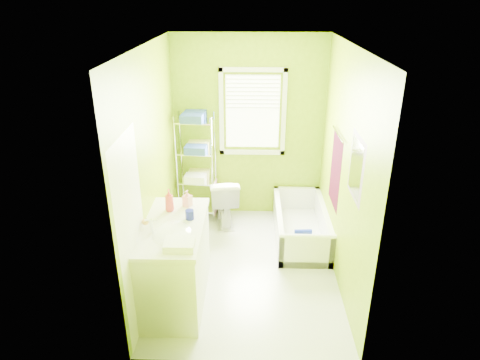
{
  "coord_description": "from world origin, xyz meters",
  "views": [
    {
      "loc": [
        0.04,
        -4.32,
        3.1
      ],
      "look_at": [
        -0.09,
        0.25,
        1.05
      ],
      "focal_mm": 32.0,
      "sensor_mm": 36.0,
      "label": 1
    }
  ],
  "objects_px": {
    "vanity": "(175,261)",
    "wire_shelf_unit": "(197,155)",
    "bathtub": "(301,229)",
    "toilet": "(224,200)"
  },
  "relations": [
    {
      "from": "toilet",
      "to": "vanity",
      "type": "xyz_separation_m",
      "value": [
        -0.4,
        -1.69,
        0.13
      ]
    },
    {
      "from": "vanity",
      "to": "wire_shelf_unit",
      "type": "xyz_separation_m",
      "value": [
        0.03,
        1.86,
        0.48
      ]
    },
    {
      "from": "toilet",
      "to": "wire_shelf_unit",
      "type": "xyz_separation_m",
      "value": [
        -0.37,
        0.17,
        0.61
      ]
    },
    {
      "from": "vanity",
      "to": "wire_shelf_unit",
      "type": "relative_size",
      "value": 0.77
    },
    {
      "from": "vanity",
      "to": "wire_shelf_unit",
      "type": "bearing_deg",
      "value": 89.03
    },
    {
      "from": "wire_shelf_unit",
      "to": "bathtub",
      "type": "bearing_deg",
      "value": -22.83
    },
    {
      "from": "bathtub",
      "to": "vanity",
      "type": "relative_size",
      "value": 1.17
    },
    {
      "from": "bathtub",
      "to": "toilet",
      "type": "xyz_separation_m",
      "value": [
        -1.06,
        0.43,
        0.21
      ]
    },
    {
      "from": "bathtub",
      "to": "toilet",
      "type": "bearing_deg",
      "value": 157.97
    },
    {
      "from": "vanity",
      "to": "bathtub",
      "type": "bearing_deg",
      "value": 40.73
    }
  ]
}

